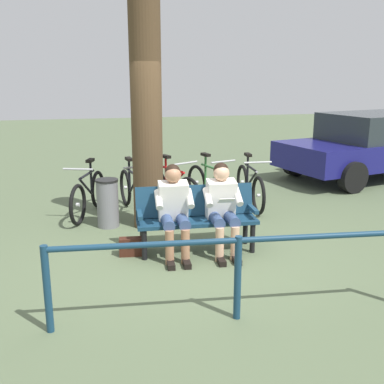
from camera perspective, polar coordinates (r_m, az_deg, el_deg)
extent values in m
plane|color=#566647|center=(6.04, -0.72, -8.12)|extent=(40.00, 40.00, 0.00)
cube|color=navy|center=(6.09, 0.65, -3.65)|extent=(1.62, 0.54, 0.05)
cube|color=navy|center=(6.20, 0.34, -1.05)|extent=(1.61, 0.24, 0.42)
cube|color=navy|center=(6.23, 7.55, -2.07)|extent=(0.08, 0.40, 0.05)
cube|color=navy|center=(5.97, -6.55, -2.78)|extent=(0.08, 0.40, 0.05)
cylinder|color=black|center=(6.18, 7.55, -5.73)|extent=(0.07, 0.07, 0.40)
cylinder|color=black|center=(5.93, -5.96, -6.57)|extent=(0.07, 0.07, 0.40)
cylinder|color=black|center=(6.48, 6.67, -4.72)|extent=(0.07, 0.07, 0.40)
cylinder|color=black|center=(6.24, -6.18, -5.46)|extent=(0.07, 0.07, 0.40)
cube|color=white|center=(6.09, 3.60, -0.88)|extent=(0.40, 0.33, 0.55)
sphere|color=#D8A884|center=(5.99, 3.69, 2.35)|extent=(0.21, 0.21, 0.21)
sphere|color=black|center=(6.01, 3.63, 2.75)|extent=(0.20, 0.20, 0.20)
cylinder|color=#334772|center=(5.99, 4.94, -3.36)|extent=(0.17, 0.41, 0.15)
cylinder|color=#D8A884|center=(5.90, 5.37, -6.40)|extent=(0.11, 0.11, 0.45)
cube|color=black|center=(5.88, 5.58, -8.47)|extent=(0.10, 0.23, 0.07)
cylinder|color=white|center=(6.01, 5.72, -0.51)|extent=(0.11, 0.31, 0.23)
cylinder|color=#334772|center=(5.95, 3.07, -3.47)|extent=(0.17, 0.41, 0.15)
cylinder|color=#D8A884|center=(5.85, 3.47, -6.53)|extent=(0.11, 0.11, 0.45)
cube|color=black|center=(5.83, 3.66, -8.62)|extent=(0.10, 0.23, 0.07)
cylinder|color=white|center=(5.92, 1.99, -0.68)|extent=(0.11, 0.31, 0.23)
cube|color=silver|center=(5.80, 4.29, -1.08)|extent=(0.21, 0.13, 0.09)
cube|color=white|center=(5.98, -2.38, -1.15)|extent=(0.40, 0.33, 0.55)
sphere|color=#A87554|center=(5.88, -2.39, 2.13)|extent=(0.21, 0.21, 0.21)
sphere|color=black|center=(5.90, -2.43, 2.54)|extent=(0.20, 0.20, 0.20)
cylinder|color=#334772|center=(5.87, -1.14, -3.70)|extent=(0.17, 0.41, 0.15)
cylinder|color=#A87554|center=(5.77, -0.82, -6.81)|extent=(0.11, 0.11, 0.45)
cube|color=black|center=(5.75, -0.66, -8.93)|extent=(0.10, 0.23, 0.07)
cylinder|color=white|center=(5.88, -0.30, -0.79)|extent=(0.11, 0.31, 0.23)
cylinder|color=#334772|center=(5.84, -3.08, -3.79)|extent=(0.17, 0.41, 0.15)
cylinder|color=#A87554|center=(5.75, -2.81, -6.92)|extent=(0.11, 0.11, 0.45)
cube|color=black|center=(5.73, -2.66, -9.05)|extent=(0.10, 0.23, 0.07)
cylinder|color=white|center=(5.83, -4.19, -0.96)|extent=(0.11, 0.31, 0.23)
cube|color=#3F1E14|center=(6.11, -7.63, -6.78)|extent=(0.31, 0.18, 0.24)
cylinder|color=#4C3823|center=(6.94, -5.69, 9.24)|extent=(0.47, 0.47, 3.39)
cylinder|color=slate|center=(7.22, -10.47, -1.48)|extent=(0.33, 0.33, 0.73)
cylinder|color=black|center=(7.13, -10.60, 1.45)|extent=(0.35, 0.35, 0.03)
torus|color=black|center=(7.81, 8.28, -0.43)|extent=(0.11, 0.66, 0.66)
cylinder|color=silver|center=(7.81, 8.28, -0.43)|extent=(0.05, 0.06, 0.06)
torus|color=black|center=(8.76, 6.30, 1.26)|extent=(0.11, 0.66, 0.66)
cylinder|color=silver|center=(8.76, 6.30, 1.26)|extent=(0.05, 0.06, 0.06)
cylinder|color=black|center=(8.20, 7.32, 3.04)|extent=(0.08, 0.63, 0.04)
cylinder|color=black|center=(8.17, 7.43, 1.55)|extent=(0.08, 0.60, 0.43)
cylinder|color=black|center=(8.39, 6.94, 2.75)|extent=(0.04, 0.04, 0.55)
cube|color=black|center=(8.34, 7.00, 4.63)|extent=(0.11, 0.23, 0.05)
cylinder|color=#B2B2B7|center=(7.79, 8.21, 3.67)|extent=(0.48, 0.07, 0.03)
torus|color=black|center=(7.84, 4.24, -0.27)|extent=(0.23, 0.65, 0.66)
cylinder|color=silver|center=(7.84, 4.24, -0.27)|extent=(0.06, 0.07, 0.06)
torus|color=black|center=(8.68, 0.59, 1.23)|extent=(0.23, 0.65, 0.66)
cylinder|color=silver|center=(8.68, 0.59, 1.23)|extent=(0.06, 0.07, 0.06)
cylinder|color=#337238|center=(8.17, 2.35, 3.10)|extent=(0.21, 0.62, 0.04)
cylinder|color=#337238|center=(8.15, 2.63, 1.62)|extent=(0.20, 0.59, 0.43)
cylinder|color=#337238|center=(8.34, 1.69, 2.78)|extent=(0.04, 0.04, 0.55)
cube|color=black|center=(8.29, 1.71, 4.68)|extent=(0.15, 0.24, 0.05)
cylinder|color=#B2B2B7|center=(7.80, 3.91, 3.80)|extent=(0.47, 0.16, 0.03)
torus|color=black|center=(7.69, -0.35, -0.52)|extent=(0.32, 0.63, 0.66)
cylinder|color=silver|center=(7.69, -0.35, -0.52)|extent=(0.07, 0.08, 0.06)
torus|color=black|center=(8.50, -4.49, 0.90)|extent=(0.32, 0.63, 0.66)
cylinder|color=silver|center=(8.50, -4.49, 0.90)|extent=(0.07, 0.08, 0.06)
cylinder|color=#B71414|center=(8.01, -2.55, 2.86)|extent=(0.29, 0.59, 0.04)
cylinder|color=#B71414|center=(7.98, -2.21, 1.36)|extent=(0.28, 0.56, 0.43)
cylinder|color=#B71414|center=(8.17, -3.28, 2.51)|extent=(0.04, 0.04, 0.55)
cube|color=black|center=(8.12, -3.31, 4.45)|extent=(0.17, 0.24, 0.05)
cylinder|color=#B2B2B7|center=(7.65, -0.81, 3.62)|extent=(0.45, 0.22, 0.03)
torus|color=black|center=(7.41, -6.39, -1.20)|extent=(0.16, 0.66, 0.66)
cylinder|color=silver|center=(7.41, -6.39, -1.20)|extent=(0.06, 0.07, 0.06)
torus|color=black|center=(8.37, -8.31, 0.56)|extent=(0.16, 0.66, 0.66)
cylinder|color=silver|center=(8.37, -8.31, 0.56)|extent=(0.06, 0.07, 0.06)
cylinder|color=black|center=(7.80, -7.50, 2.44)|extent=(0.14, 0.63, 0.04)
cylinder|color=black|center=(7.77, -7.30, 0.88)|extent=(0.13, 0.60, 0.43)
cylinder|color=black|center=(7.99, -7.82, 2.13)|extent=(0.04, 0.04, 0.55)
cube|color=black|center=(7.93, -7.88, 4.10)|extent=(0.12, 0.23, 0.05)
cylinder|color=#B2B2B7|center=(7.38, -6.73, 3.12)|extent=(0.48, 0.10, 0.03)
torus|color=black|center=(7.41, -14.05, -1.55)|extent=(0.28, 0.64, 0.66)
cylinder|color=silver|center=(7.41, -14.05, -1.55)|extent=(0.07, 0.07, 0.06)
torus|color=black|center=(8.34, -11.66, 0.36)|extent=(0.28, 0.64, 0.66)
cylinder|color=silver|center=(8.34, -11.66, 0.36)|extent=(0.07, 0.07, 0.06)
cylinder|color=black|center=(7.78, -12.94, 2.16)|extent=(0.25, 0.61, 0.04)
cylinder|color=black|center=(7.75, -13.05, 0.59)|extent=(0.24, 0.58, 0.43)
cylinder|color=black|center=(7.97, -12.48, 1.88)|extent=(0.04, 0.04, 0.55)
cube|color=black|center=(7.91, -12.59, 3.86)|extent=(0.16, 0.24, 0.05)
cylinder|color=#B2B2B7|center=(7.37, -14.04, 2.78)|extent=(0.46, 0.19, 0.03)
cylinder|color=navy|center=(4.48, 5.71, -10.63)|extent=(0.07, 0.07, 0.85)
cylinder|color=navy|center=(4.44, -17.60, -11.51)|extent=(0.07, 0.07, 0.85)
cylinder|color=navy|center=(4.33, 5.84, -6.01)|extent=(3.53, 0.40, 0.06)
cube|color=navy|center=(11.25, 21.20, 4.67)|extent=(4.50, 2.69, 0.55)
cube|color=#262D33|center=(11.32, 22.16, 7.59)|extent=(2.62, 2.13, 0.60)
cylinder|color=black|center=(9.71, 19.41, 1.76)|extent=(0.67, 0.36, 0.64)
cylinder|color=black|center=(11.01, 12.78, 3.65)|extent=(0.67, 0.36, 0.64)
cylinder|color=black|center=(12.89, 22.32, 4.46)|extent=(0.67, 0.36, 0.64)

